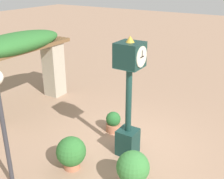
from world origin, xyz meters
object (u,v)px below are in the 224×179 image
potted_plant_far_left (133,169)px  lamp_post (0,105)px  potted_plant_near_right (113,122)px  pedestal_clock (129,96)px  potted_plant_near_left (71,152)px

potted_plant_far_left → lamp_post: bearing=119.9°
potted_plant_near_right → potted_plant_far_left: size_ratio=0.69×
pedestal_clock → potted_plant_near_right: (0.80, 0.96, -1.41)m
pedestal_clock → potted_plant_near_left: (-1.30, 0.88, -1.26)m
potted_plant_near_right → pedestal_clock: bearing=-129.9°
potted_plant_near_right → potted_plant_far_left: bearing=-138.1°
pedestal_clock → lamp_post: 3.03m
potted_plant_near_left → potted_plant_near_right: size_ratio=1.33×
potted_plant_near_right → lamp_post: 3.81m
pedestal_clock → potted_plant_near_left: bearing=145.7°
potted_plant_near_left → potted_plant_near_right: potted_plant_near_left is taller
potted_plant_near_left → lamp_post: size_ratio=0.31×
potted_plant_near_right → lamp_post: lamp_post is taller
potted_plant_near_right → potted_plant_near_left: bearing=-178.0°
potted_plant_near_right → lamp_post: size_ratio=0.23×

